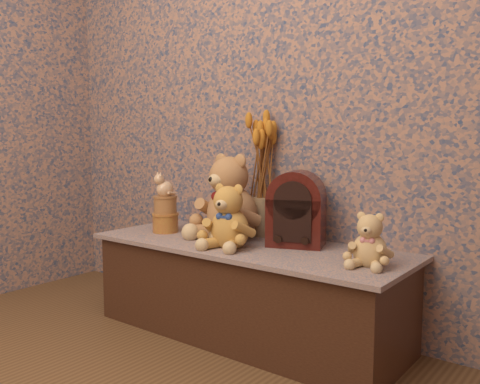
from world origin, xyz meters
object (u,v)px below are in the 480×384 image
object	(u,v)px
teddy_large	(232,193)
biscuit_tin_lower	(165,223)
cathedral_radio	(296,208)
ceramic_vase	(262,216)
cat_figurine	(165,184)
teddy_small	(370,237)
teddy_medium	(230,213)

from	to	relation	value
teddy_large	biscuit_tin_lower	xyz separation A→B (m)	(-0.35, -0.10, -0.17)
cathedral_radio	ceramic_vase	world-z (taller)	cathedral_radio
teddy_large	biscuit_tin_lower	bearing A→B (deg)	-154.53
teddy_large	cat_figurine	world-z (taller)	teddy_large
cathedral_radio	teddy_small	bearing A→B (deg)	-38.91
teddy_medium	ceramic_vase	world-z (taller)	teddy_medium
teddy_large	cat_figurine	bearing A→B (deg)	-154.53
biscuit_tin_lower	teddy_medium	bearing A→B (deg)	-8.26
teddy_large	teddy_small	bearing A→B (deg)	1.91
teddy_small	biscuit_tin_lower	distance (m)	1.10
teddy_large	ceramic_vase	size ratio (longest dim) A/B	2.29
teddy_medium	teddy_small	xyz separation A→B (m)	(0.63, 0.06, -0.04)
ceramic_vase	cat_figurine	bearing A→B (deg)	-152.45
biscuit_tin_lower	cathedral_radio	bearing A→B (deg)	10.67
ceramic_vase	biscuit_tin_lower	size ratio (longest dim) A/B	1.47
cathedral_radio	cat_figurine	xyz separation A→B (m)	(-0.69, -0.13, 0.08)
cat_figurine	teddy_large	bearing A→B (deg)	35.38
ceramic_vase	cat_figurine	distance (m)	0.52
cathedral_radio	ceramic_vase	bearing A→B (deg)	139.38
teddy_medium	cat_figurine	bearing A→B (deg)	162.89
teddy_large	teddy_medium	bearing A→B (deg)	-44.26
teddy_small	cat_figurine	distance (m)	1.11
teddy_medium	biscuit_tin_lower	world-z (taller)	teddy_medium
teddy_small	cathedral_radio	size ratio (longest dim) A/B	0.65
biscuit_tin_lower	cat_figurine	world-z (taller)	cat_figurine
teddy_small	cathedral_radio	distance (m)	0.43
cat_figurine	biscuit_tin_lower	bearing A→B (deg)	0.00
teddy_medium	cat_figurine	xyz separation A→B (m)	(-0.47, 0.07, 0.10)
ceramic_vase	cat_figurine	xyz separation A→B (m)	(-0.44, -0.23, 0.15)
cathedral_radio	cat_figurine	size ratio (longest dim) A/B	2.62
teddy_large	ceramic_vase	xyz separation A→B (m)	(0.08, 0.13, -0.12)
biscuit_tin_lower	cat_figurine	xyz separation A→B (m)	(0.00, 0.00, 0.20)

